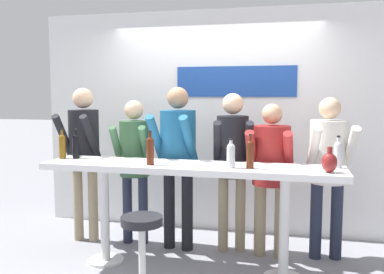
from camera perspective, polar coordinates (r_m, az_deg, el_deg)
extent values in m
plane|color=gray|center=(4.29, -0.27, -17.26)|extent=(40.00, 40.00, 0.00)
cube|color=white|center=(5.24, 3.16, 2.09)|extent=(4.42, 0.10, 2.68)
cube|color=#1E479E|center=(5.13, 5.82, 7.37)|extent=(1.42, 0.02, 0.36)
cube|color=white|center=(4.01, -0.28, -4.10)|extent=(2.82, 0.55, 0.06)
cylinder|color=silver|center=(4.41, -11.56, -9.81)|extent=(0.09, 0.09, 0.96)
cylinder|color=silver|center=(4.56, -11.43, -15.78)|extent=(0.36, 0.36, 0.02)
cylinder|color=silver|center=(4.01, 12.20, -11.40)|extent=(0.09, 0.09, 0.96)
cylinder|color=silver|center=(3.67, -6.66, -15.78)|extent=(0.06, 0.06, 0.63)
cylinder|color=black|center=(3.56, -6.72, -11.01)|extent=(0.34, 0.34, 0.07)
cylinder|color=gray|center=(5.13, -14.93, -8.65)|extent=(0.11, 0.11, 0.84)
cylinder|color=gray|center=(5.05, -13.05, -8.83)|extent=(0.11, 0.11, 0.84)
cylinder|color=black|center=(4.95, -14.21, -0.31)|extent=(0.34, 0.34, 0.66)
sphere|color=#D6AD89|center=(4.92, -14.35, 5.04)|extent=(0.23, 0.23, 0.23)
cylinder|color=black|center=(4.88, -16.75, 0.09)|extent=(0.09, 0.39, 0.51)
cylinder|color=black|center=(4.73, -13.38, 0.00)|extent=(0.09, 0.39, 0.51)
cylinder|color=#23283D|center=(4.93, -8.60, -9.48)|extent=(0.11, 0.11, 0.77)
cylinder|color=#23283D|center=(4.89, -6.52, -9.59)|extent=(0.11, 0.11, 0.77)
cylinder|color=#335638|center=(4.77, -7.68, -1.51)|extent=(0.37, 0.37, 0.61)
sphere|color=#D6AD89|center=(4.74, -7.75, 3.61)|extent=(0.21, 0.21, 0.21)
cylinder|color=#335638|center=(4.67, -10.01, -1.17)|extent=(0.12, 0.37, 0.47)
cylinder|color=#335638|center=(4.59, -6.26, -1.24)|extent=(0.12, 0.37, 0.47)
cylinder|color=black|center=(4.73, -3.05, -9.68)|extent=(0.12, 0.12, 0.84)
cylinder|color=black|center=(4.65, -0.64, -9.92)|extent=(0.12, 0.12, 0.84)
cylinder|color=#19517A|center=(4.54, -1.88, -0.62)|extent=(0.42, 0.42, 0.67)
sphere|color=#9E7556|center=(4.51, -1.90, 5.24)|extent=(0.23, 0.23, 0.23)
cylinder|color=#19517A|center=(4.46, -4.80, -0.14)|extent=(0.13, 0.41, 0.52)
cylinder|color=#19517A|center=(4.32, -0.45, -0.31)|extent=(0.13, 0.41, 0.52)
cylinder|color=gray|center=(4.65, 4.18, -10.14)|extent=(0.11, 0.11, 0.81)
cylinder|color=gray|center=(4.66, 6.47, -10.15)|extent=(0.11, 0.11, 0.81)
cylinder|color=black|center=(4.51, 5.41, -1.25)|extent=(0.38, 0.38, 0.64)
sphere|color=#D6AD89|center=(4.47, 5.47, 4.44)|extent=(0.22, 0.22, 0.22)
cylinder|color=black|center=(4.34, 3.39, -0.89)|extent=(0.14, 0.39, 0.49)
cylinder|color=black|center=(4.35, 7.55, -0.92)|extent=(0.14, 0.39, 0.49)
cylinder|color=gray|center=(4.57, 9.05, -10.82)|extent=(0.12, 0.12, 0.76)
cylinder|color=gray|center=(4.55, 11.70, -10.95)|extent=(0.12, 0.12, 0.76)
cylinder|color=maroon|center=(4.41, 10.54, -2.40)|extent=(0.40, 0.40, 0.60)
sphere|color=tan|center=(4.37, 10.64, 3.04)|extent=(0.21, 0.21, 0.21)
cylinder|color=maroon|center=(4.29, 7.93, -2.02)|extent=(0.11, 0.37, 0.47)
cylinder|color=maroon|center=(4.25, 12.75, -2.18)|extent=(0.11, 0.37, 0.47)
cylinder|color=#23283D|center=(4.61, 16.20, -10.63)|extent=(0.12, 0.12, 0.79)
cylinder|color=#23283D|center=(4.66, 18.70, -10.55)|extent=(0.12, 0.12, 0.79)
cylinder|color=beige|center=(4.49, 17.73, -1.88)|extent=(0.42, 0.42, 0.63)
sphere|color=#D6AD89|center=(4.45, 17.91, 3.69)|extent=(0.21, 0.21, 0.21)
cylinder|color=beige|center=(4.30, 15.91, -1.56)|extent=(0.14, 0.39, 0.49)
cylinder|color=beige|center=(4.38, 20.44, -1.57)|extent=(0.14, 0.39, 0.49)
cylinder|color=black|center=(4.53, -15.21, -1.41)|extent=(0.07, 0.07, 0.21)
sphere|color=black|center=(4.51, -15.25, -0.07)|extent=(0.07, 0.07, 0.07)
cylinder|color=black|center=(4.51, -15.26, 0.41)|extent=(0.03, 0.03, 0.08)
cylinder|color=black|center=(4.51, -15.28, 0.98)|extent=(0.03, 0.03, 0.02)
cylinder|color=#4C1E0F|center=(3.98, -5.60, -2.12)|extent=(0.07, 0.07, 0.23)
sphere|color=#4C1E0F|center=(3.97, -5.62, -0.50)|extent=(0.07, 0.07, 0.07)
cylinder|color=#4C1E0F|center=(3.96, -5.62, 0.07)|extent=(0.03, 0.03, 0.08)
cylinder|color=black|center=(3.96, -5.63, 0.76)|extent=(0.03, 0.03, 0.02)
cylinder|color=#B7BCC1|center=(4.02, 18.86, -2.50)|extent=(0.07, 0.07, 0.20)
sphere|color=#B7BCC1|center=(4.01, 18.91, -1.06)|extent=(0.07, 0.07, 0.07)
cylinder|color=#B7BCC1|center=(4.00, 18.93, -0.55)|extent=(0.03, 0.03, 0.07)
cylinder|color=black|center=(4.00, 18.95, 0.07)|extent=(0.03, 0.03, 0.01)
cylinder|color=#4C1E0F|center=(3.81, 7.75, -2.58)|extent=(0.07, 0.07, 0.22)
sphere|color=#4C1E0F|center=(3.80, 7.77, -0.96)|extent=(0.07, 0.07, 0.07)
cylinder|color=#4C1E0F|center=(3.79, 7.78, -0.39)|extent=(0.03, 0.03, 0.08)
cylinder|color=black|center=(3.79, 7.79, 0.30)|extent=(0.03, 0.03, 0.02)
cylinder|color=#B7BCC1|center=(3.82, 5.20, -2.77)|extent=(0.08, 0.08, 0.18)
sphere|color=#B7BCC1|center=(3.81, 5.22, -1.39)|extent=(0.08, 0.08, 0.08)
cylinder|color=#B7BCC1|center=(3.81, 5.22, -0.91)|extent=(0.03, 0.03, 0.07)
cylinder|color=black|center=(3.80, 5.23, -0.32)|extent=(0.03, 0.03, 0.01)
cylinder|color=brown|center=(4.54, -16.90, -1.43)|extent=(0.07, 0.07, 0.21)
sphere|color=brown|center=(4.53, -16.94, -0.09)|extent=(0.07, 0.07, 0.07)
cylinder|color=brown|center=(4.53, -16.95, 0.38)|extent=(0.03, 0.03, 0.08)
cylinder|color=black|center=(4.52, -16.97, 0.95)|extent=(0.03, 0.03, 0.02)
ellipsoid|color=maroon|center=(3.77, 17.85, -3.26)|extent=(0.13, 0.13, 0.17)
cylinder|color=maroon|center=(3.75, 17.90, -1.60)|extent=(0.04, 0.04, 0.05)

